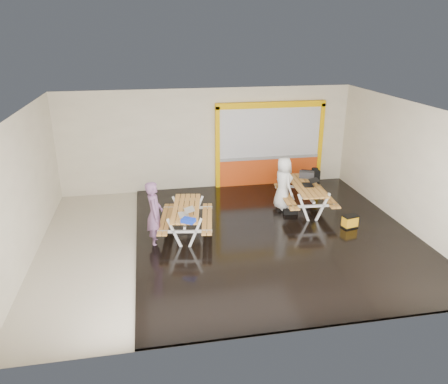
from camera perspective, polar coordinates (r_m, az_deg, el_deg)
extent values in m
cube|color=beige|center=(11.66, 0.81, -6.18)|extent=(10.00, 8.00, 0.01)
cube|color=white|center=(10.54, 0.91, 11.08)|extent=(10.00, 8.00, 0.01)
cube|color=beige|center=(14.76, -2.21, 6.96)|extent=(10.00, 0.01, 3.50)
cube|color=beige|center=(7.41, 6.97, -7.90)|extent=(10.00, 0.01, 3.50)
cube|color=beige|center=(11.18, -25.19, 0.31)|extent=(0.01, 8.00, 3.50)
cube|color=beige|center=(12.88, 23.29, 3.16)|extent=(0.01, 8.00, 3.50)
cube|color=black|center=(11.93, 6.74, -5.51)|extent=(7.50, 7.98, 0.05)
cube|color=#DA4713|center=(15.50, 5.98, 2.73)|extent=(3.60, 0.12, 1.00)
cube|color=gray|center=(15.34, 6.06, 4.61)|extent=(3.60, 0.14, 0.10)
cube|color=silver|center=(15.12, 6.18, 7.93)|extent=(3.60, 0.08, 1.72)
cube|color=#FFBA00|center=(14.81, -0.87, 5.82)|extent=(0.14, 0.16, 2.90)
cube|color=#FFBA00|center=(15.84, 12.67, 6.31)|extent=(0.14, 0.16, 2.90)
cube|color=#FFBA00|center=(14.92, 6.34, 11.51)|extent=(3.88, 0.16, 0.20)
cube|color=gold|center=(11.57, -6.51, -2.18)|extent=(0.44, 2.03, 0.04)
cube|color=gold|center=(11.55, -5.79, -2.18)|extent=(0.44, 2.03, 0.04)
cube|color=gold|center=(11.54, -5.08, -2.17)|extent=(0.44, 2.03, 0.04)
cube|color=gold|center=(11.54, -4.36, -2.17)|extent=(0.44, 2.03, 0.04)
cube|color=gold|center=(11.53, -3.64, -2.16)|extent=(0.44, 2.03, 0.04)
cube|color=white|center=(11.01, -6.63, -5.49)|extent=(0.38, 0.12, 0.82)
cube|color=white|center=(10.98, -3.86, -5.48)|extent=(0.38, 0.12, 0.82)
cube|color=white|center=(10.97, -5.26, -5.27)|extent=(1.39, 0.28, 0.06)
cube|color=white|center=(10.86, -5.30, -4.02)|extent=(0.69, 0.17, 0.06)
cube|color=white|center=(12.42, -6.04, -2.32)|extent=(0.38, 0.12, 0.82)
cube|color=white|center=(12.38, -3.60, -2.30)|extent=(0.38, 0.12, 0.82)
cube|color=white|center=(12.38, -4.83, -2.11)|extent=(1.39, 0.28, 0.06)
cube|color=white|center=(12.28, -4.86, -0.97)|extent=(0.69, 0.17, 0.06)
cube|color=white|center=(11.63, -5.05, -3.10)|extent=(0.32, 1.66, 0.06)
cube|color=gold|center=(11.72, -8.11, -3.56)|extent=(0.44, 2.03, 0.04)
cube|color=gold|center=(11.71, -7.44, -3.56)|extent=(0.44, 2.03, 0.04)
cube|color=gold|center=(11.65, -2.61, -3.54)|extent=(0.44, 2.03, 0.04)
cube|color=gold|center=(11.64, -1.93, -3.53)|extent=(0.44, 2.03, 0.04)
cube|color=gold|center=(13.17, 9.58, 0.85)|extent=(0.30, 2.20, 0.04)
cube|color=gold|center=(13.22, 10.23, 0.87)|extent=(0.30, 2.20, 0.04)
cube|color=gold|center=(13.26, 10.87, 0.89)|extent=(0.30, 2.20, 0.04)
cube|color=gold|center=(13.31, 11.51, 0.91)|extent=(0.30, 2.20, 0.04)
cube|color=gold|center=(13.35, 12.15, 0.93)|extent=(0.30, 2.20, 0.04)
cube|color=white|center=(12.58, 10.57, -2.11)|extent=(0.41, 0.10, 0.88)
cube|color=white|center=(12.75, 13.03, -1.98)|extent=(0.41, 0.10, 0.88)
cube|color=white|center=(12.64, 11.82, -1.84)|extent=(1.50, 0.18, 0.07)
cube|color=white|center=(12.54, 11.92, -0.64)|extent=(0.74, 0.12, 0.07)
cube|color=white|center=(14.07, 8.71, 0.52)|extent=(0.41, 0.10, 0.88)
cube|color=white|center=(14.22, 10.93, 0.60)|extent=(0.41, 0.10, 0.88)
cube|color=white|center=(14.12, 9.83, 0.75)|extent=(1.50, 0.18, 0.07)
cube|color=white|center=(14.03, 9.91, 1.84)|extent=(0.74, 0.12, 0.07)
cube|color=white|center=(13.34, 10.81, 0.01)|extent=(0.20, 1.80, 0.07)
cube|color=gold|center=(13.20, 7.96, -0.55)|extent=(0.30, 2.19, 0.04)
cube|color=gold|center=(13.23, 8.58, -0.52)|extent=(0.30, 2.19, 0.04)
cube|color=gold|center=(13.53, 12.92, -0.34)|extent=(0.30, 2.19, 0.04)
cube|color=gold|center=(13.58, 13.51, -0.32)|extent=(0.30, 2.19, 0.04)
imported|color=#754F76|center=(11.14, -9.26, -2.91)|extent=(0.45, 0.66, 1.75)
imported|color=white|center=(13.13, 7.93, 1.15)|extent=(0.67, 0.89, 1.63)
cube|color=silver|center=(11.08, -5.42, -3.03)|extent=(0.27, 0.38, 0.02)
cube|color=silver|center=(11.05, -4.64, -2.36)|extent=(0.25, 0.37, 0.07)
cube|color=silver|center=(11.05, -4.68, -2.37)|extent=(0.22, 0.33, 0.06)
cube|color=black|center=(13.21, 11.12, 0.94)|extent=(0.34, 0.44, 0.02)
cube|color=black|center=(13.20, 11.93, 1.54)|extent=(0.32, 0.44, 0.08)
cube|color=silver|center=(13.20, 11.90, 1.54)|extent=(0.27, 0.38, 0.07)
cube|color=#1334CF|center=(10.65, -4.79, -3.81)|extent=(0.40, 0.37, 0.10)
cube|color=black|center=(13.85, 10.98, 2.30)|extent=(0.52, 0.39, 0.21)
cylinder|color=black|center=(13.80, 11.02, 2.90)|extent=(0.33, 0.15, 0.03)
cube|color=black|center=(14.34, 11.97, 1.95)|extent=(0.33, 0.21, 0.46)
cylinder|color=black|center=(14.26, 12.04, 2.91)|extent=(0.21, 0.21, 0.12)
cube|color=black|center=(13.19, 8.82, -2.45)|extent=(0.46, 0.37, 0.16)
cube|color=black|center=(12.64, 16.39, -4.45)|extent=(0.47, 0.36, 0.04)
cube|color=orange|center=(12.58, 16.47, -3.80)|extent=(0.45, 0.34, 0.32)
cube|color=black|center=(12.51, 16.54, -3.10)|extent=(0.47, 0.36, 0.03)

